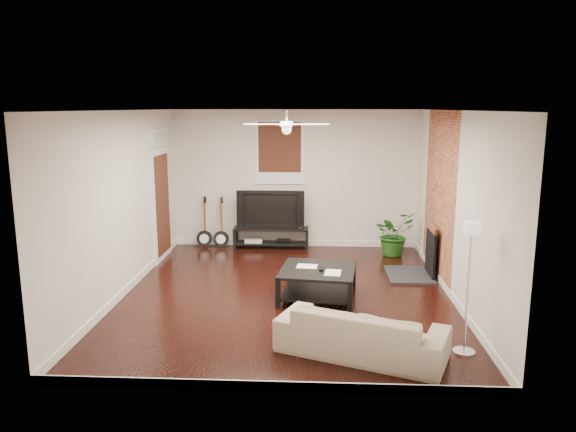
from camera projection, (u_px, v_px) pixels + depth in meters
name	position (u px, v px, depth m)	size (l,w,h in m)	color
room	(287.00, 205.00, 8.21)	(5.01, 6.01, 2.81)	black
brick_accent	(439.00, 196.00, 9.06)	(0.02, 2.20, 2.80)	brown
fireplace	(419.00, 250.00, 9.26)	(0.80, 1.10, 0.92)	black
window_back	(280.00, 152.00, 11.03)	(1.00, 0.06, 1.30)	black
door_left	(161.00, 194.00, 10.22)	(0.08, 1.00, 2.50)	white
tv_stand	(271.00, 238.00, 11.19)	(1.52, 0.41, 0.43)	black
tv	(271.00, 209.00, 11.09)	(1.36, 0.18, 0.78)	black
coffee_table	(318.00, 283.00, 8.25)	(1.10, 1.10, 0.46)	black
sofa	(361.00, 332.00, 6.34)	(1.94, 0.76, 0.57)	#BCA48D
floor_lamp	(468.00, 289.00, 6.28)	(0.26, 0.26, 1.59)	silver
potted_plant	(394.00, 233.00, 10.60)	(0.78, 0.68, 0.87)	#1D5317
guitar_left	(204.00, 222.00, 11.17)	(0.33, 0.23, 1.05)	black
guitar_right	(221.00, 223.00, 11.12)	(0.33, 0.23, 1.05)	black
ceiling_fan	(287.00, 124.00, 7.97)	(1.24, 1.24, 0.32)	white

